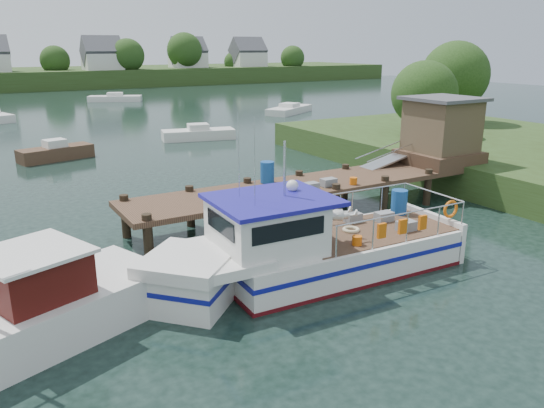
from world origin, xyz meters
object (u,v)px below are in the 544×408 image
dock (400,151)px  moored_c (289,109)px  moored_far (115,98)px  lobster_boat (305,250)px  moored_b (198,134)px  moored_rowboat (56,152)px

dock → moored_c: bearing=66.3°
moored_far → lobster_boat: bearing=-90.6°
lobster_boat → moored_c: size_ratio=1.55×
moored_b → moored_c: moored_b is taller
moored_rowboat → moored_c: bearing=42.6°
lobster_boat → moored_c: lobster_boat is taller
dock → lobster_boat: bearing=-149.5°
lobster_boat → moored_rowboat: size_ratio=2.31×
dock → moored_c: size_ratio=2.44×
moored_b → lobster_boat: bearing=-128.0°
dock → lobster_boat: 9.89m
dock → moored_far: size_ratio=2.45×
moored_rowboat → moored_c: 27.95m
moored_b → moored_c: (14.51, 10.20, -0.05)m
moored_rowboat → moored_b: (10.42, 2.41, -0.03)m
moored_far → moored_b: size_ratio=1.22×
dock → moored_far: 51.45m
moored_b → moored_c: 17.74m
lobster_boat → moored_rowboat: 22.40m
moored_far → moored_c: moored_far is taller
dock → moored_b: size_ratio=2.99×
dock → moored_far: dock is taller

